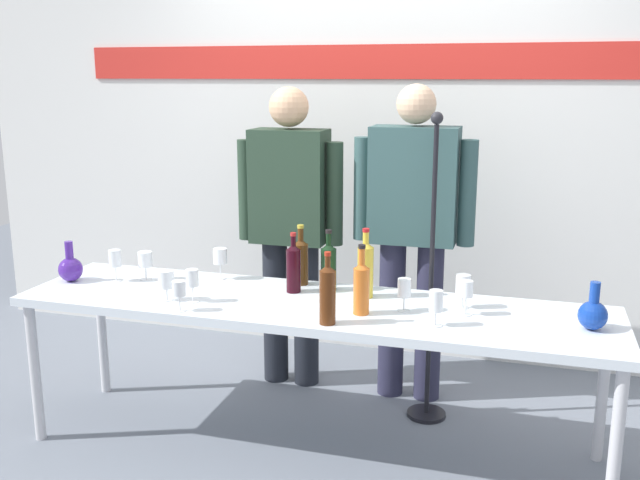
# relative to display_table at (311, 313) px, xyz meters

# --- Properties ---
(ground_plane) EXTENTS (10.00, 10.00, 0.00)m
(ground_plane) POSITION_rel_display_table_xyz_m (0.00, 0.00, -0.67)
(ground_plane) COLOR slate
(back_wall) EXTENTS (5.45, 0.11, 3.00)m
(back_wall) POSITION_rel_display_table_xyz_m (0.00, 1.39, 0.83)
(back_wall) COLOR silver
(back_wall) RESTS_ON ground
(display_table) EXTENTS (2.70, 0.66, 0.73)m
(display_table) POSITION_rel_display_table_xyz_m (0.00, 0.00, 0.00)
(display_table) COLOR silver
(display_table) RESTS_ON ground
(decanter_blue_left) EXTENTS (0.12, 0.12, 0.20)m
(decanter_blue_left) POSITION_rel_display_table_xyz_m (-1.24, -0.01, 0.12)
(decanter_blue_left) COLOR #47238F
(decanter_blue_left) RESTS_ON display_table
(decanter_blue_right) EXTENTS (0.12, 0.12, 0.20)m
(decanter_blue_right) POSITION_rel_display_table_xyz_m (1.19, -0.01, 0.12)
(decanter_blue_right) COLOR #123698
(decanter_blue_right) RESTS_ON display_table
(presenter_left) EXTENTS (0.60, 0.22, 1.67)m
(presenter_left) POSITION_rel_display_table_xyz_m (-0.34, 0.71, 0.28)
(presenter_left) COLOR black
(presenter_left) RESTS_ON ground
(presenter_right) EXTENTS (0.64, 0.22, 1.68)m
(presenter_right) POSITION_rel_display_table_xyz_m (0.34, 0.71, 0.30)
(presenter_right) COLOR #292941
(presenter_right) RESTS_ON ground
(wine_bottle_0) EXTENTS (0.07, 0.07, 0.30)m
(wine_bottle_0) POSITION_rel_display_table_xyz_m (0.25, -0.09, 0.18)
(wine_bottle_0) COLOR orange
(wine_bottle_0) RESTS_ON display_table
(wine_bottle_1) EXTENTS (0.07, 0.07, 0.32)m
(wine_bottle_1) POSITION_rel_display_table_xyz_m (0.22, 0.15, 0.19)
(wine_bottle_1) COLOR gold
(wine_bottle_1) RESTS_ON display_table
(wine_bottle_2) EXTENTS (0.07, 0.07, 0.29)m
(wine_bottle_2) POSITION_rel_display_table_xyz_m (-0.12, 0.13, 0.17)
(wine_bottle_2) COLOR black
(wine_bottle_2) RESTS_ON display_table
(wine_bottle_3) EXTENTS (0.07, 0.07, 0.30)m
(wine_bottle_3) POSITION_rel_display_table_xyz_m (0.15, -0.25, 0.18)
(wine_bottle_3) COLOR #4F250D
(wine_bottle_3) RESTS_ON display_table
(wine_bottle_4) EXTENTS (0.07, 0.07, 0.29)m
(wine_bottle_4) POSITION_rel_display_table_xyz_m (0.03, 0.20, 0.18)
(wine_bottle_4) COLOR black
(wine_bottle_4) RESTS_ON display_table
(wine_bottle_5) EXTENTS (0.07, 0.07, 0.30)m
(wine_bottle_5) POSITION_rel_display_table_xyz_m (-0.13, 0.26, 0.18)
(wine_bottle_5) COLOR #49290D
(wine_bottle_5) RESTS_ON display_table
(wine_glass_left_0) EXTENTS (0.07, 0.07, 0.14)m
(wine_glass_left_0) POSITION_rel_display_table_xyz_m (-0.64, -0.16, 0.15)
(wine_glass_left_0) COLOR white
(wine_glass_left_0) RESTS_ON display_table
(wine_glass_left_1) EXTENTS (0.06, 0.06, 0.16)m
(wine_glass_left_1) POSITION_rel_display_table_xyz_m (-1.03, 0.05, 0.17)
(wine_glass_left_1) COLOR white
(wine_glass_left_1) RESTS_ON display_table
(wine_glass_left_2) EXTENTS (0.07, 0.07, 0.16)m
(wine_glass_left_2) POSITION_rel_display_table_xyz_m (-0.54, 0.23, 0.17)
(wine_glass_left_2) COLOR white
(wine_glass_left_2) RESTS_ON display_table
(wine_glass_left_3) EXTENTS (0.06, 0.06, 0.14)m
(wine_glass_left_3) POSITION_rel_display_table_xyz_m (-0.51, -0.28, 0.15)
(wine_glass_left_3) COLOR white
(wine_glass_left_3) RESTS_ON display_table
(wine_glass_left_4) EXTENTS (0.06, 0.06, 0.15)m
(wine_glass_left_4) POSITION_rel_display_table_xyz_m (-0.51, -0.14, 0.16)
(wine_glass_left_4) COLOR white
(wine_glass_left_4) RESTS_ON display_table
(wine_glass_left_5) EXTENTS (0.07, 0.07, 0.14)m
(wine_glass_left_5) POSITION_rel_display_table_xyz_m (-0.90, 0.11, 0.15)
(wine_glass_left_5) COLOR white
(wine_glass_left_5) RESTS_ON display_table
(wine_glass_right_0) EXTENTS (0.06, 0.06, 0.15)m
(wine_glass_right_0) POSITION_rel_display_table_xyz_m (0.68, 0.02, 0.16)
(wine_glass_right_0) COLOR white
(wine_glass_right_0) RESTS_ON display_table
(wine_glass_right_1) EXTENTS (0.07, 0.07, 0.15)m
(wine_glass_right_1) POSITION_rel_display_table_xyz_m (0.66, 0.12, 0.16)
(wine_glass_right_1) COLOR white
(wine_glass_right_1) RESTS_ON display_table
(wine_glass_right_2) EXTENTS (0.06, 0.06, 0.14)m
(wine_glass_right_2) POSITION_rel_display_table_xyz_m (0.42, 0.00, 0.15)
(wine_glass_right_2) COLOR white
(wine_glass_right_2) RESTS_ON display_table
(wine_glass_right_3) EXTENTS (0.06, 0.06, 0.15)m
(wine_glass_right_3) POSITION_rel_display_table_xyz_m (0.58, -0.15, 0.15)
(wine_glass_right_3) COLOR white
(wine_glass_right_3) RESTS_ON display_table
(microphone_stand) EXTENTS (0.20, 0.20, 1.56)m
(microphone_stand) POSITION_rel_display_table_xyz_m (0.47, 0.49, -0.15)
(microphone_stand) COLOR black
(microphone_stand) RESTS_ON ground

